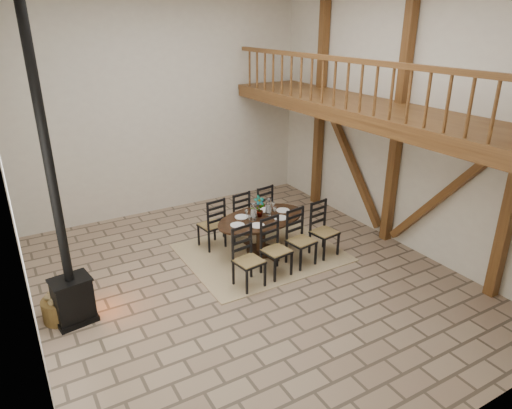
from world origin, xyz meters
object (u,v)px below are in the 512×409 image
wood_stove (65,256)px  log_basket (61,308)px  dining_table (264,237)px  log_stack (64,299)px

wood_stove → log_basket: (-0.19, 0.18, -0.95)m
dining_table → log_basket: (-3.85, -0.21, -0.20)m
log_stack → wood_stove: bearing=-81.0°
dining_table → wood_stove: bearing=177.9°
dining_table → wood_stove: (-3.67, -0.39, 0.75)m
dining_table → wood_stove: size_ratio=0.48×
log_stack → dining_table: bearing=-2.4°
dining_table → wood_stove: 3.76m
dining_table → log_basket: size_ratio=4.34×
dining_table → log_stack: 3.77m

